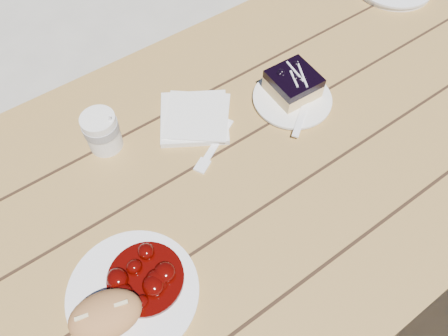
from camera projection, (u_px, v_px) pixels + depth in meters
ground at (264, 269)px, 1.58m from camera, size 60.00×60.00×0.00m
picnic_table at (283, 186)px, 1.08m from camera, size 2.00×1.55×0.75m
main_plate at (133, 293)px, 0.77m from camera, size 0.23×0.23×0.02m
goulash_stew at (144, 275)px, 0.75m from camera, size 0.14×0.14×0.04m
bread_roll at (105, 315)px, 0.71m from camera, size 0.14×0.11×0.06m
dessert_plate at (292, 99)px, 1.02m from camera, size 0.18×0.18×0.01m
blueberry_cake at (293, 83)px, 1.00m from camera, size 0.11×0.11×0.06m
fork_dessert at (302, 116)px, 0.98m from camera, size 0.14×0.11×0.00m
coffee_cup at (102, 132)px, 0.91m from camera, size 0.07×0.07×0.09m
napkin_stack at (194, 118)px, 0.98m from camera, size 0.21×0.21×0.01m
fork_table at (218, 140)px, 0.96m from camera, size 0.15×0.10×0.00m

